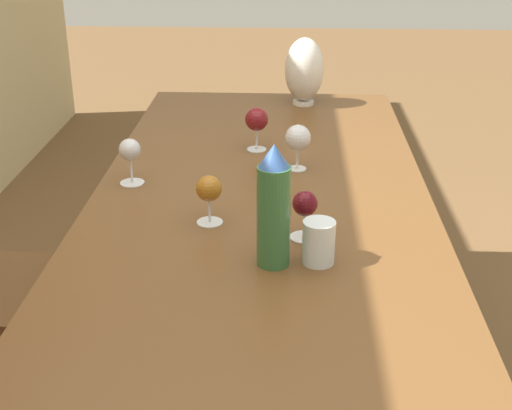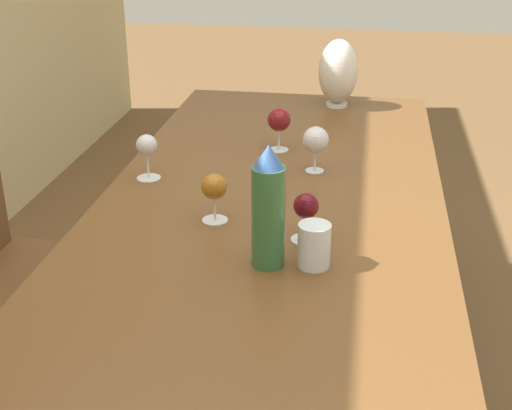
% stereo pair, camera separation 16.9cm
% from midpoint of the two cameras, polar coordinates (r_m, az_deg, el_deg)
% --- Properties ---
extents(dining_table, '(2.66, 0.95, 0.78)m').
position_cam_midpoint_polar(dining_table, '(1.78, 2.80, -4.83)').
color(dining_table, brown).
rests_on(dining_table, ground_plane).
extents(water_bottle, '(0.08, 0.08, 0.29)m').
position_cam_midpoint_polar(water_bottle, '(1.58, 4.06, -0.34)').
color(water_bottle, '#336638').
rests_on(water_bottle, dining_table).
extents(water_tumbler, '(0.08, 0.08, 0.10)m').
position_cam_midpoint_polar(water_tumbler, '(1.62, 7.66, -3.29)').
color(water_tumbler, silver).
rests_on(water_tumbler, dining_table).
extents(vase, '(0.15, 0.15, 0.26)m').
position_cam_midpoint_polar(vase, '(2.80, 8.35, 10.47)').
color(vase, silver).
rests_on(vase, dining_table).
extents(wine_glass_0, '(0.07, 0.07, 0.13)m').
position_cam_midpoint_polar(wine_glass_0, '(1.80, -0.70, 1.30)').
color(wine_glass_0, silver).
rests_on(wine_glass_0, dining_table).
extents(wine_glass_3, '(0.08, 0.08, 0.14)m').
position_cam_midpoint_polar(wine_glass_3, '(2.30, 3.97, 6.72)').
color(wine_glass_3, silver).
rests_on(wine_glass_3, dining_table).
extents(wine_glass_4, '(0.07, 0.07, 0.12)m').
position_cam_midpoint_polar(wine_glass_4, '(1.72, 6.85, -0.30)').
color(wine_glass_4, silver).
rests_on(wine_glass_4, dining_table).
extents(wine_glass_5, '(0.07, 0.07, 0.14)m').
position_cam_midpoint_polar(wine_glass_5, '(2.08, -6.45, 4.57)').
color(wine_glass_5, silver).
rests_on(wine_glass_5, dining_table).
extents(wine_glass_7, '(0.08, 0.08, 0.14)m').
position_cam_midpoint_polar(wine_glass_7, '(2.14, 7.07, 5.12)').
color(wine_glass_7, silver).
rests_on(wine_glass_7, dining_table).
extents(chair_far, '(0.44, 0.44, 0.88)m').
position_cam_midpoint_polar(chair_far, '(2.36, -16.78, -4.53)').
color(chair_far, brown).
rests_on(chair_far, ground_plane).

